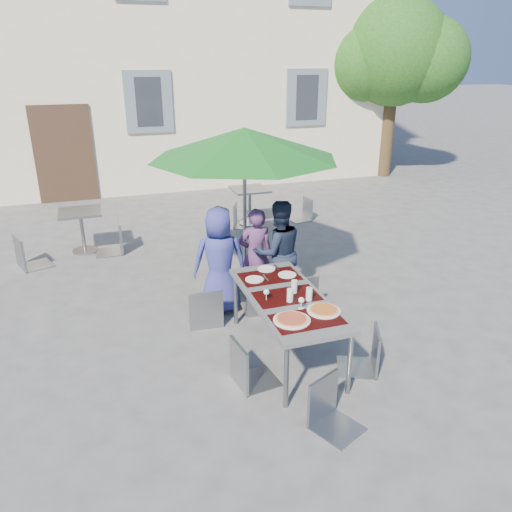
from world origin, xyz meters
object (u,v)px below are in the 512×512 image
object	(u,v)px
pizza_near_left	(292,319)
cafe_table_0	(82,224)
chair_1	(260,274)
child_2	(278,252)
patio_umbrella	(244,145)
pizza_near_right	(324,310)
chair_3	(248,338)
bg_chair_l_1	(240,200)
child_1	(256,255)
child_0	(220,260)
chair_0	(204,285)
cafe_table_1	(250,200)
bg_chair_l_0	(23,232)
bg_chair_r_0	(112,218)
chair_2	(301,271)
chair_5	(333,377)
bg_chair_r_1	(304,196)
chair_4	(369,326)
dining_table	(287,301)

from	to	relation	value
pizza_near_left	cafe_table_0	xyz separation A→B (m)	(-1.99, 4.66, -0.26)
chair_1	child_2	bearing A→B (deg)	36.31
chair_1	patio_umbrella	bearing A→B (deg)	85.03
pizza_near_right	chair_3	size ratio (longest dim) A/B	0.37
pizza_near_right	bg_chair_l_1	size ratio (longest dim) A/B	0.38
child_1	patio_umbrella	size ratio (longest dim) A/B	0.50
bg_chair_l_1	child_0	bearing A→B (deg)	-110.98
chair_0	cafe_table_1	world-z (taller)	chair_0
child_0	cafe_table_0	xyz separation A→B (m)	(-1.72, 2.82, -0.21)
pizza_near_left	bg_chair_l_0	size ratio (longest dim) A/B	0.36
patio_umbrella	bg_chair_r_0	world-z (taller)	patio_umbrella
bg_chair_r_0	bg_chair_l_1	xyz separation A→B (m)	(2.48, 0.65, -0.08)
pizza_near_left	child_2	distance (m)	1.93
child_2	patio_umbrella	world-z (taller)	patio_umbrella
chair_2	bg_chair_r_0	distance (m)	3.72
chair_5	bg_chair_r_1	distance (m)	6.26
bg_chair_r_0	pizza_near_left	bearing A→B (deg)	-71.71
chair_5	chair_1	bearing A→B (deg)	87.69
chair_2	bg_chair_l_0	xyz separation A→B (m)	(-3.62, 2.70, 0.05)
chair_4	bg_chair_l_1	world-z (taller)	chair_4
pizza_near_right	bg_chair_r_0	distance (m)	4.79
dining_table	chair_1	distance (m)	1.07
chair_1	chair_4	size ratio (longest dim) A/B	1.03
chair_3	cafe_table_0	world-z (taller)	chair_3
child_0	cafe_table_0	distance (m)	3.31
child_1	chair_0	xyz separation A→B (m)	(-0.85, -0.53, -0.09)
chair_5	dining_table	bearing A→B (deg)	88.15
dining_table	chair_1	world-z (taller)	chair_1
chair_1	chair_5	world-z (taller)	chair_1
patio_umbrella	cafe_table_0	bearing A→B (deg)	136.56
pizza_near_left	chair_2	xyz separation A→B (m)	(0.76, 1.51, -0.21)
chair_1	bg_chair_l_0	xyz separation A→B (m)	(-3.07, 2.62, 0.05)
chair_1	chair_5	distance (m)	2.29
chair_1	cafe_table_1	world-z (taller)	chair_1
chair_1	bg_chair_l_1	world-z (taller)	chair_1
pizza_near_right	chair_3	world-z (taller)	chair_3
chair_1	bg_chair_l_1	bearing A→B (deg)	77.45
child_0	chair_2	xyz separation A→B (m)	(1.03, -0.32, -0.16)
pizza_near_left	chair_5	bearing A→B (deg)	-80.35
child_1	patio_umbrella	xyz separation A→B (m)	(-0.00, 0.48, 1.43)
child_1	cafe_table_0	world-z (taller)	child_1
chair_1	chair_3	xyz separation A→B (m)	(-0.63, -1.45, -0.00)
pizza_near_right	chair_2	xyz separation A→B (m)	(0.37, 1.44, -0.21)
dining_table	patio_umbrella	distance (m)	2.41
chair_2	chair_3	size ratio (longest dim) A/B	1.01
chair_5	patio_umbrella	world-z (taller)	patio_umbrella
bg_chair_l_0	bg_chair_r_1	size ratio (longest dim) A/B	1.20
child_0	chair_4	world-z (taller)	child_0
child_0	dining_table	bearing A→B (deg)	116.63
chair_3	chair_4	bearing A→B (deg)	-6.76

